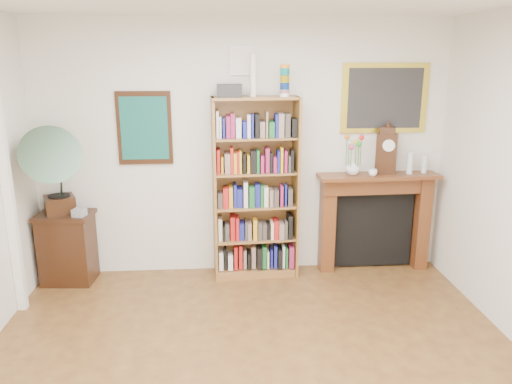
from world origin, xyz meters
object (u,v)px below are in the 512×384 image
(cd_stack, at_px, (79,212))
(mantel_clock, at_px, (386,151))
(flower_vase, at_px, (353,167))
(teacup, at_px, (373,173))
(fireplace, at_px, (374,213))
(bottle_left, at_px, (410,163))
(bottle_right, at_px, (424,164))
(gramophone, at_px, (50,166))
(side_cabinet, at_px, (68,248))
(bookshelf, at_px, (255,179))

(cd_stack, height_order, mantel_clock, mantel_clock)
(flower_vase, height_order, teacup, flower_vase)
(fireplace, height_order, bottle_left, bottle_left)
(bottle_left, height_order, bottle_right, bottle_left)
(cd_stack, height_order, bottle_right, bottle_right)
(teacup, relative_size, bottle_left, 0.39)
(teacup, height_order, bottle_left, bottle_left)
(gramophone, distance_m, mantel_clock, 3.55)
(gramophone, bearing_deg, bottle_right, -20.41)
(cd_stack, bearing_deg, side_cabinet, 151.14)
(fireplace, relative_size, gramophone, 1.40)
(side_cabinet, relative_size, teacup, 8.24)
(cd_stack, xyz_separation_m, teacup, (3.13, 0.10, 0.35))
(fireplace, distance_m, teacup, 0.53)
(gramophone, height_order, bottle_right, gramophone)
(fireplace, height_order, teacup, teacup)
(flower_vase, bearing_deg, side_cabinet, -178.55)
(fireplace, xyz_separation_m, bottle_left, (0.35, -0.05, 0.59))
(gramophone, distance_m, cd_stack, 0.56)
(fireplace, bearing_deg, gramophone, -177.99)
(bookshelf, bearing_deg, teacup, -6.31)
(mantel_clock, bearing_deg, teacup, -123.19)
(mantel_clock, distance_m, bottle_left, 0.29)
(bottle_left, bearing_deg, bookshelf, -178.80)
(side_cabinet, bearing_deg, flower_vase, 5.97)
(gramophone, relative_size, flower_vase, 5.95)
(flower_vase, bearing_deg, gramophone, -176.28)
(flower_vase, distance_m, bottle_left, 0.64)
(bookshelf, height_order, teacup, bookshelf)
(fireplace, relative_size, teacup, 14.32)
(cd_stack, bearing_deg, bottle_left, 2.94)
(cd_stack, relative_size, flower_vase, 0.74)
(mantel_clock, height_order, teacup, mantel_clock)
(gramophone, relative_size, mantel_clock, 1.88)
(mantel_clock, distance_m, teacup, 0.30)
(bottle_right, bearing_deg, bookshelf, -178.10)
(flower_vase, height_order, bottle_left, bottle_left)
(bookshelf, height_order, cd_stack, bookshelf)
(gramophone, height_order, teacup, gramophone)
(gramophone, height_order, flower_vase, gramophone)
(bookshelf, relative_size, teacup, 24.22)
(flower_vase, height_order, bottle_right, bottle_right)
(bookshelf, height_order, mantel_clock, bookshelf)
(bottle_right, bearing_deg, mantel_clock, 178.93)
(bookshelf, relative_size, flower_vase, 14.08)
(bookshelf, xyz_separation_m, bottle_left, (1.72, 0.04, 0.14))
(fireplace, bearing_deg, bookshelf, -178.66)
(side_cabinet, relative_size, fireplace, 0.58)
(gramophone, bearing_deg, cd_stack, -18.19)
(cd_stack, bearing_deg, bottle_right, 3.21)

